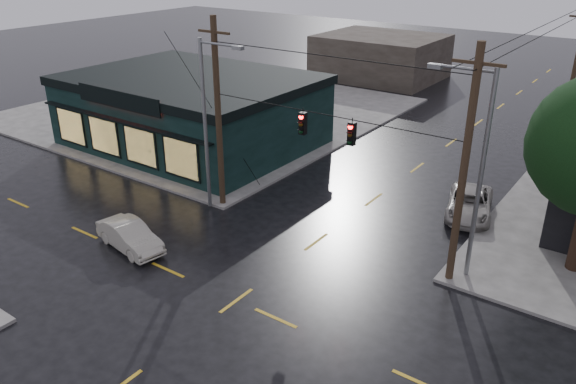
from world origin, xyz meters
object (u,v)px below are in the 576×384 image
Objects in this scene: suv_silver at (470,204)px; utility_pole_ne at (448,280)px; utility_pole_nw at (223,205)px; sedan_cream at (130,236)px.

utility_pole_ne is at bearing -92.79° from suv_silver.
utility_pole_ne reaches higher than suv_silver.
utility_pole_nw is at bearing -165.06° from suv_silver.
suv_silver is (11.89, 12.85, 0.01)m from sedan_cream.
utility_pole_ne is at bearing 0.00° from utility_pole_nw.
sedan_cream is 17.50m from suv_silver.
utility_pole_nw is 2.52× the size of sedan_cream.
suv_silver is (-1.47, 6.69, 0.67)m from utility_pole_ne.
sedan_cream is at bearing -155.26° from utility_pole_ne.
utility_pole_nw is 13.35m from suv_silver.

